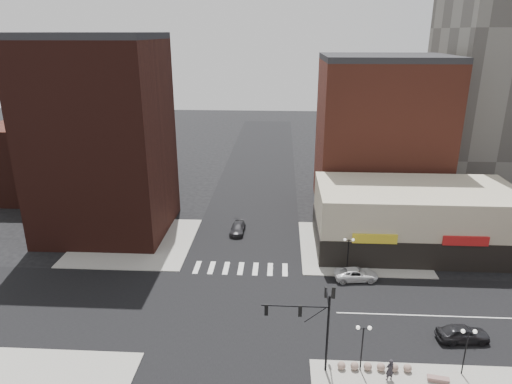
{
  "coord_description": "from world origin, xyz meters",
  "views": [
    {
      "loc": [
        4.32,
        -38.34,
        25.87
      ],
      "look_at": [
        1.92,
        3.77,
        11.0
      ],
      "focal_mm": 32.0,
      "sensor_mm": 36.0,
      "label": 1
    }
  ],
  "objects_px": {
    "dark_sedan_north": "(238,228)",
    "stone_bench": "(438,379)",
    "white_suv": "(356,274)",
    "street_lamp_se_a": "(363,337)",
    "street_lamp_se_b": "(467,340)",
    "pedestrian": "(390,370)",
    "street_lamp_ne": "(348,246)",
    "dark_sedan_east": "(463,333)",
    "traffic_signal": "(316,316)"
  },
  "relations": [
    {
      "from": "street_lamp_se_a",
      "to": "street_lamp_se_b",
      "type": "bearing_deg",
      "value": 0.0
    },
    {
      "from": "street_lamp_se_b",
      "to": "street_lamp_ne",
      "type": "relative_size",
      "value": 1.0
    },
    {
      "from": "street_lamp_se_a",
      "to": "dark_sedan_north",
      "type": "height_order",
      "value": "street_lamp_se_a"
    },
    {
      "from": "traffic_signal",
      "to": "dark_sedan_north",
      "type": "height_order",
      "value": "traffic_signal"
    },
    {
      "from": "dark_sedan_north",
      "to": "stone_bench",
      "type": "bearing_deg",
      "value": -53.71
    },
    {
      "from": "street_lamp_ne",
      "to": "dark_sedan_east",
      "type": "height_order",
      "value": "street_lamp_ne"
    },
    {
      "from": "street_lamp_se_b",
      "to": "pedestrian",
      "type": "xyz_separation_m",
      "value": [
        -5.94,
        -1.03,
        -2.21
      ]
    },
    {
      "from": "pedestrian",
      "to": "street_lamp_se_a",
      "type": "bearing_deg",
      "value": -45.63
    },
    {
      "from": "white_suv",
      "to": "dark_sedan_east",
      "type": "xyz_separation_m",
      "value": [
        7.8,
        -10.13,
        0.11
      ]
    },
    {
      "from": "traffic_signal",
      "to": "street_lamp_ne",
      "type": "height_order",
      "value": "traffic_signal"
    },
    {
      "from": "street_lamp_ne",
      "to": "dark_sedan_north",
      "type": "height_order",
      "value": "street_lamp_ne"
    },
    {
      "from": "dark_sedan_north",
      "to": "street_lamp_se_a",
      "type": "bearing_deg",
      "value": -62.26
    },
    {
      "from": "dark_sedan_north",
      "to": "stone_bench",
      "type": "relative_size",
      "value": 2.62
    },
    {
      "from": "street_lamp_se_a",
      "to": "street_lamp_ne",
      "type": "distance_m",
      "value": 16.03
    },
    {
      "from": "street_lamp_se_a",
      "to": "pedestrian",
      "type": "distance_m",
      "value": 3.19
    },
    {
      "from": "street_lamp_ne",
      "to": "dark_sedan_east",
      "type": "xyz_separation_m",
      "value": [
        8.61,
        -11.63,
        -2.52
      ]
    },
    {
      "from": "white_suv",
      "to": "dark_sedan_north",
      "type": "distance_m",
      "value": 18.36
    },
    {
      "from": "traffic_signal",
      "to": "dark_sedan_east",
      "type": "xyz_separation_m",
      "value": [
        13.37,
        4.2,
        -4.19
      ]
    },
    {
      "from": "street_lamp_ne",
      "to": "pedestrian",
      "type": "height_order",
      "value": "street_lamp_ne"
    },
    {
      "from": "traffic_signal",
      "to": "stone_bench",
      "type": "bearing_deg",
      "value": -6.93
    },
    {
      "from": "street_lamp_se_b",
      "to": "pedestrian",
      "type": "bearing_deg",
      "value": -170.18
    },
    {
      "from": "street_lamp_se_a",
      "to": "pedestrian",
      "type": "height_order",
      "value": "street_lamp_se_a"
    },
    {
      "from": "street_lamp_se_b",
      "to": "street_lamp_ne",
      "type": "xyz_separation_m",
      "value": [
        -7.0,
        16.0,
        0.0
      ]
    },
    {
      "from": "white_suv",
      "to": "dark_sedan_north",
      "type": "relative_size",
      "value": 1.06
    },
    {
      "from": "traffic_signal",
      "to": "street_lamp_ne",
      "type": "bearing_deg",
      "value": 73.25
    },
    {
      "from": "street_lamp_se_b",
      "to": "pedestrian",
      "type": "distance_m",
      "value": 6.42
    },
    {
      "from": "street_lamp_se_a",
      "to": "street_lamp_se_b",
      "type": "relative_size",
      "value": 1.0
    },
    {
      "from": "dark_sedan_east",
      "to": "dark_sedan_north",
      "type": "xyz_separation_m",
      "value": [
        -22.01,
        21.76,
        -0.12
      ]
    },
    {
      "from": "street_lamp_se_a",
      "to": "street_lamp_ne",
      "type": "xyz_separation_m",
      "value": [
        1.0,
        16.0,
        0.0
      ]
    },
    {
      "from": "street_lamp_se_a",
      "to": "street_lamp_ne",
      "type": "height_order",
      "value": "same"
    },
    {
      "from": "street_lamp_se_b",
      "to": "street_lamp_se_a",
      "type": "bearing_deg",
      "value": 180.0
    },
    {
      "from": "traffic_signal",
      "to": "street_lamp_se_a",
      "type": "height_order",
      "value": "traffic_signal"
    },
    {
      "from": "traffic_signal",
      "to": "street_lamp_ne",
      "type": "relative_size",
      "value": 1.87
    },
    {
      "from": "street_lamp_se_b",
      "to": "white_suv",
      "type": "relative_size",
      "value": 0.87
    },
    {
      "from": "stone_bench",
      "to": "dark_sedan_east",
      "type": "bearing_deg",
      "value": 65.31
    },
    {
      "from": "street_lamp_ne",
      "to": "white_suv",
      "type": "distance_m",
      "value": 3.13
    },
    {
      "from": "traffic_signal",
      "to": "street_lamp_se_b",
      "type": "distance_m",
      "value": 11.88
    },
    {
      "from": "street_lamp_se_b",
      "to": "street_lamp_ne",
      "type": "distance_m",
      "value": 17.46
    },
    {
      "from": "dark_sedan_east",
      "to": "stone_bench",
      "type": "bearing_deg",
      "value": 140.43
    },
    {
      "from": "white_suv",
      "to": "street_lamp_se_a",
      "type": "bearing_deg",
      "value": 166.89
    },
    {
      "from": "street_lamp_se_b",
      "to": "stone_bench",
      "type": "height_order",
      "value": "street_lamp_se_b"
    },
    {
      "from": "street_lamp_ne",
      "to": "stone_bench",
      "type": "relative_size",
      "value": 2.42
    },
    {
      "from": "pedestrian",
      "to": "traffic_signal",
      "type": "bearing_deg",
      "value": -30.72
    },
    {
      "from": "traffic_signal",
      "to": "stone_bench",
      "type": "distance_m",
      "value": 10.74
    },
    {
      "from": "street_lamp_se_a",
      "to": "dark_sedan_north",
      "type": "distance_m",
      "value": 29.04
    },
    {
      "from": "dark_sedan_north",
      "to": "pedestrian",
      "type": "relative_size",
      "value": 2.33
    },
    {
      "from": "pedestrian",
      "to": "stone_bench",
      "type": "distance_m",
      "value": 3.87
    },
    {
      "from": "street_lamp_ne",
      "to": "dark_sedan_north",
      "type": "xyz_separation_m",
      "value": [
        -13.4,
        10.12,
        -2.64
      ]
    },
    {
      "from": "dark_sedan_east",
      "to": "stone_bench",
      "type": "height_order",
      "value": "dark_sedan_east"
    },
    {
      "from": "stone_bench",
      "to": "street_lamp_se_a",
      "type": "bearing_deg",
      "value": -179.41
    }
  ]
}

